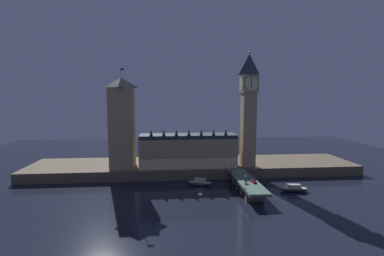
# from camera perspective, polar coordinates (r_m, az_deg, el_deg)

# --- Properties ---
(ground_plane) EXTENTS (400.00, 400.00, 0.00)m
(ground_plane) POSITION_cam_1_polar(r_m,az_deg,el_deg) (159.05, 1.68, -12.53)
(ground_plane) COLOR black
(embankment) EXTENTS (220.00, 42.00, 6.46)m
(embankment) POSITION_cam_1_polar(r_m,az_deg,el_deg) (195.36, 0.34, -7.98)
(embankment) COLOR brown
(embankment) RESTS_ON ground_plane
(parliament_hall) EXTENTS (62.39, 17.36, 25.16)m
(parliament_hall) POSITION_cam_1_polar(r_m,az_deg,el_deg) (182.27, -0.81, -4.59)
(parliament_hall) COLOR tan
(parliament_hall) RESTS_ON embankment
(clock_tower) EXTENTS (10.46, 10.57, 74.00)m
(clock_tower) POSITION_cam_1_polar(r_m,az_deg,el_deg) (182.93, 11.52, 4.37)
(clock_tower) COLOR tan
(clock_tower) RESTS_ON embankment
(victoria_tower) EXTENTS (15.12, 15.12, 63.22)m
(victoria_tower) POSITION_cam_1_polar(r_m,az_deg,el_deg) (181.54, -14.17, 0.98)
(victoria_tower) COLOR tan
(victoria_tower) RESTS_ON embankment
(bridge) EXTENTS (10.77, 46.00, 6.38)m
(bridge) POSITION_cam_1_polar(r_m,az_deg,el_deg) (157.90, 11.18, -11.18)
(bridge) COLOR #476656
(bridge) RESTS_ON ground_plane
(car_northbound_trail) EXTENTS (2.02, 4.59, 1.36)m
(car_northbound_trail) POSITION_cam_1_polar(r_m,az_deg,el_deg) (151.24, 10.93, -10.85)
(car_northbound_trail) COLOR silver
(car_northbound_trail) RESTS_ON bridge
(car_southbound_lead) EXTENTS (1.97, 4.41, 1.55)m
(car_southbound_lead) POSITION_cam_1_polar(r_m,az_deg,el_deg) (153.40, 12.57, -10.61)
(car_southbound_lead) COLOR red
(car_southbound_lead) RESTS_ON bridge
(pedestrian_far_rail) EXTENTS (0.38, 0.38, 1.82)m
(pedestrian_far_rail) POSITION_cam_1_polar(r_m,az_deg,el_deg) (170.28, 8.18, -8.75)
(pedestrian_far_rail) COLOR black
(pedestrian_far_rail) RESTS_ON bridge
(street_lamp_near) EXTENTS (1.34, 0.60, 7.09)m
(street_lamp_near) POSITION_cam_1_polar(r_m,az_deg,el_deg) (141.09, 10.89, -10.49)
(street_lamp_near) COLOR #2D3333
(street_lamp_near) RESTS_ON bridge
(street_lamp_mid) EXTENTS (1.34, 0.60, 7.14)m
(street_lamp_mid) POSITION_cam_1_polar(r_m,az_deg,el_deg) (157.55, 13.05, -8.76)
(street_lamp_mid) COLOR #2D3333
(street_lamp_mid) RESTS_ON bridge
(street_lamp_far) EXTENTS (1.34, 0.60, 6.66)m
(street_lamp_far) POSITION_cam_1_polar(r_m,az_deg,el_deg) (168.64, 8.13, -7.77)
(street_lamp_far) COLOR #2D3333
(street_lamp_far) RESTS_ON bridge
(boat_upstream) EXTENTS (15.36, 8.43, 4.46)m
(boat_upstream) POSITION_cam_1_polar(r_m,az_deg,el_deg) (165.15, 1.66, -11.23)
(boat_upstream) COLOR #28282D
(boat_upstream) RESTS_ON ground_plane
(boat_downstream) EXTENTS (15.87, 6.80, 4.00)m
(boat_downstream) POSITION_cam_1_polar(r_m,az_deg,el_deg) (165.47, 20.15, -11.64)
(boat_downstream) COLOR #28282D
(boat_downstream) RESTS_ON ground_plane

